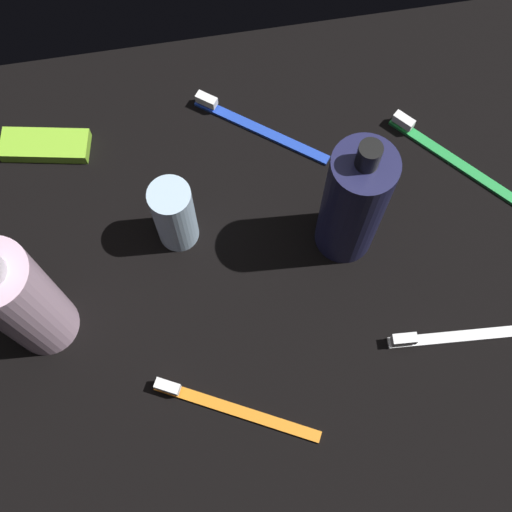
% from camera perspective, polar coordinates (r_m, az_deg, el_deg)
% --- Properties ---
extents(ground_plane, '(0.84, 0.64, 0.01)m').
position_cam_1_polar(ground_plane, '(0.76, 0.00, -0.96)').
color(ground_plane, black).
extents(lotion_bottle, '(0.06, 0.06, 0.20)m').
position_cam_1_polar(lotion_bottle, '(0.69, 8.30, 4.43)').
color(lotion_bottle, '#1D1E45').
rests_on(lotion_bottle, ground_plane).
extents(bodywash_bottle, '(0.07, 0.07, 0.20)m').
position_cam_1_polar(bodywash_bottle, '(0.68, -19.35, -3.62)').
color(bodywash_bottle, silver).
rests_on(bodywash_bottle, ground_plane).
extents(deodorant_stick, '(0.05, 0.05, 0.10)m').
position_cam_1_polar(deodorant_stick, '(0.73, -6.98, 3.48)').
color(deodorant_stick, silver).
rests_on(deodorant_stick, ground_plane).
extents(toothbrush_white, '(0.18, 0.02, 0.02)m').
position_cam_1_polar(toothbrush_white, '(0.76, 17.08, -6.50)').
color(toothbrush_white, white).
rests_on(toothbrush_white, ground_plane).
extents(toothbrush_blue, '(0.15, 0.12, 0.02)m').
position_cam_1_polar(toothbrush_blue, '(0.82, -0.26, 11.10)').
color(toothbrush_blue, blue).
rests_on(toothbrush_blue, ground_plane).
extents(toothbrush_orange, '(0.17, 0.09, 0.02)m').
position_cam_1_polar(toothbrush_orange, '(0.71, -2.53, -12.71)').
color(toothbrush_orange, orange).
rests_on(toothbrush_orange, ground_plane).
extents(toothbrush_green, '(0.13, 0.14, 0.02)m').
position_cam_1_polar(toothbrush_green, '(0.84, 15.92, 8.38)').
color(toothbrush_green, green).
rests_on(toothbrush_green, ground_plane).
extents(snack_bar_lime, '(0.11, 0.06, 0.01)m').
position_cam_1_polar(snack_bar_lime, '(0.85, -17.51, 8.98)').
color(snack_bar_lime, '#8CD133').
rests_on(snack_bar_lime, ground_plane).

